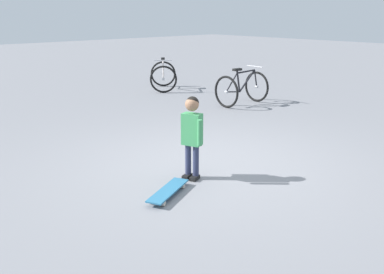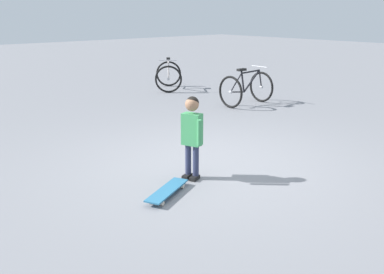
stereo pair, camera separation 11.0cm
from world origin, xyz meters
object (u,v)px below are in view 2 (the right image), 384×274
Objects in this scene: skateboard at (167,191)px; bicycle_mid at (169,75)px; bicycle_near at (246,88)px; child_person at (192,129)px.

skateboard is 0.59× the size of bicycle_mid.
bicycle_near reaches higher than skateboard.
skateboard is 5.22m from bicycle_near.
child_person is 1.40× the size of skateboard.
bicycle_near is (-2.55, 3.85, -0.28)m from child_person.
skateboard is 7.01m from bicycle_mid.
bicycle_near is at bearing 123.52° from child_person.
bicycle_near is at bearing 2.00° from bicycle_mid.
bicycle_mid is at bearing -178.00° from bicycle_near.
bicycle_mid is (-5.51, 4.32, 0.32)m from skateboard.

